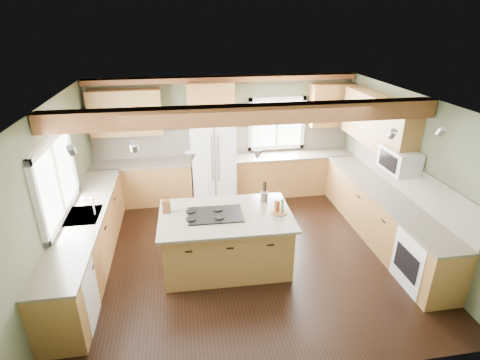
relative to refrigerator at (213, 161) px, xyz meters
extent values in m
plane|color=black|center=(0.30, -2.12, -0.90)|extent=(5.60, 5.60, 0.00)
plane|color=silver|center=(0.30, -2.12, 1.70)|extent=(5.60, 5.60, 0.00)
plane|color=#48513A|center=(0.30, 0.38, 0.40)|extent=(5.60, 0.00, 5.60)
plane|color=#48513A|center=(-2.50, -2.12, 0.40)|extent=(0.00, 5.00, 5.00)
plane|color=#48513A|center=(3.10, -2.12, 0.40)|extent=(0.00, 5.00, 5.00)
cube|color=brown|center=(0.30, -2.40, 1.57)|extent=(5.55, 0.26, 0.26)
cube|color=brown|center=(0.30, 0.28, 1.64)|extent=(5.55, 0.20, 0.10)
cube|color=brown|center=(0.30, 0.36, 0.31)|extent=(5.58, 0.03, 0.58)
cube|color=brown|center=(3.08, -2.07, 0.31)|extent=(0.03, 3.70, 0.58)
cube|color=brown|center=(-1.49, 0.08, -0.46)|extent=(2.02, 0.60, 0.88)
cube|color=#494236|center=(-1.49, 0.08, 0.00)|extent=(2.06, 0.64, 0.04)
cube|color=brown|center=(1.79, 0.08, -0.46)|extent=(2.62, 0.60, 0.88)
cube|color=#494236|center=(1.79, 0.08, 0.00)|extent=(2.66, 0.64, 0.04)
cube|color=brown|center=(-2.20, -2.07, -0.46)|extent=(0.60, 3.70, 0.88)
cube|color=#494236|center=(-2.20, -2.07, 0.00)|extent=(0.64, 3.74, 0.04)
cube|color=brown|center=(2.80, -2.07, -0.46)|extent=(0.60, 3.70, 0.88)
cube|color=#494236|center=(2.80, -2.07, 0.00)|extent=(0.64, 3.74, 0.04)
cube|color=brown|center=(-1.69, 0.21, 1.05)|extent=(1.40, 0.35, 0.90)
cube|color=brown|center=(0.00, 0.21, 1.25)|extent=(0.96, 0.35, 0.70)
cube|color=brown|center=(2.92, -1.22, 1.05)|extent=(0.35, 2.20, 0.90)
cube|color=brown|center=(2.60, 0.21, 1.05)|extent=(0.90, 0.35, 0.90)
cube|color=white|center=(-2.48, -2.07, 0.65)|extent=(0.04, 1.60, 1.05)
cube|color=white|center=(1.45, 0.36, 0.65)|extent=(1.10, 0.04, 1.00)
cube|color=#262628|center=(-2.20, -2.07, 0.01)|extent=(0.50, 0.65, 0.03)
cylinder|color=#B2B2B7|center=(-2.02, -2.07, 0.15)|extent=(0.02, 0.02, 0.28)
cube|color=white|center=(-2.19, -3.37, -0.47)|extent=(0.60, 0.60, 0.84)
cube|color=white|center=(2.79, -3.37, -0.47)|extent=(0.60, 0.72, 0.84)
cube|color=white|center=(2.88, -2.17, 0.65)|extent=(0.40, 0.70, 0.38)
cone|color=#B2B2B7|center=(-0.51, -2.38, 0.98)|extent=(0.18, 0.18, 0.16)
cone|color=#B2B2B7|center=(0.45, -2.41, 0.98)|extent=(0.18, 0.18, 0.16)
cube|color=white|center=(0.00, 0.00, 0.00)|extent=(0.90, 0.74, 1.80)
cube|color=brown|center=(-0.03, -2.40, -0.46)|extent=(1.94, 1.21, 0.88)
cube|color=#494236|center=(-0.03, -2.40, 0.00)|extent=(2.07, 1.34, 0.04)
cube|color=black|center=(-0.19, -2.39, 0.03)|extent=(0.84, 0.57, 0.02)
cube|color=brown|center=(-0.93, -2.18, 0.13)|extent=(0.13, 0.10, 0.21)
cylinder|color=#3B342F|center=(0.65, -2.04, 0.10)|extent=(0.12, 0.12, 0.16)
camera|label=1|loc=(-0.62, -7.41, 2.84)|focal=28.00mm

